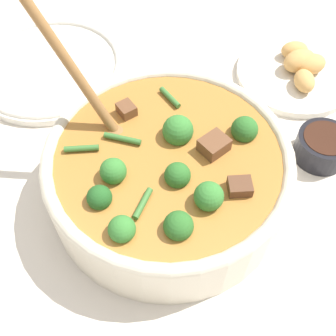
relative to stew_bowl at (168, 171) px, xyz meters
name	(u,v)px	position (x,y,z in m)	size (l,w,h in m)	color
ground_plane	(168,192)	(0.00, 0.00, -0.05)	(4.00, 4.00, 0.00)	silver
stew_bowl	(168,171)	(0.00, 0.00, 0.00)	(0.35, 0.30, 0.28)	beige
condiment_bowl	(323,146)	(-0.17, -0.14, -0.03)	(0.07, 0.07, 0.04)	black
empty_plate	(50,67)	(0.27, -0.15, -0.04)	(0.25, 0.25, 0.02)	silver
food_plate	(297,70)	(-0.11, -0.28, -0.04)	(0.19, 0.19, 0.05)	silver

